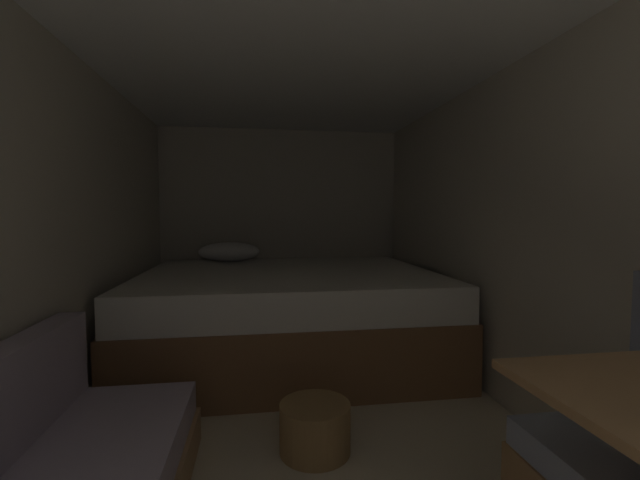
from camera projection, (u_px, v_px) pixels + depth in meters
The scene contains 7 objects.
ground_plane at pixel (308, 443), 2.14m from camera, with size 6.72×6.72×0.00m, color beige.
wall_back at pixel (281, 228), 4.43m from camera, with size 2.58×0.05×2.07m, color beige.
wall_left at pixel (34, 248), 1.89m from camera, with size 0.05×4.72×2.07m, color beige.
wall_right at pixel (537, 242), 2.26m from camera, with size 0.05×4.72×2.07m, color beige.
ceiling_slab at pixel (308, 27), 2.01m from camera, with size 2.58×4.72×0.05m, color white.
bed at pixel (288, 313), 3.45m from camera, with size 2.36×1.94×0.91m.
wicker_basket at pixel (315, 428), 2.06m from camera, with size 0.36×0.36×0.24m.
Camera 1 is at (-0.25, -0.21, 1.19)m, focal length 23.19 mm.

